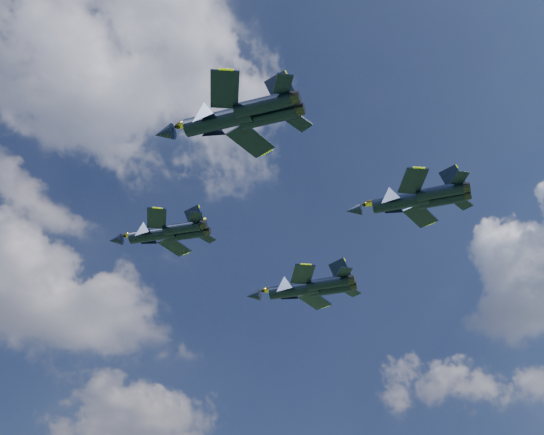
{
  "coord_description": "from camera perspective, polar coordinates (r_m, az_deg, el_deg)",
  "views": [
    {
      "loc": [
        -23.75,
        -69.66,
        7.61
      ],
      "look_at": [
        -0.05,
        -3.33,
        59.12
      ],
      "focal_mm": 45.0,
      "sensor_mm": 36.0,
      "label": 1
    }
  ],
  "objects": [
    {
      "name": "jet_left",
      "position": [
        76.55,
        -4.91,
        8.02
      ],
      "size": [
        17.12,
        14.72,
        4.37
      ],
      "rotation": [
        0.0,
        0.0,
        0.91
      ],
      "color": "black"
    },
    {
      "name": "jet_lead",
      "position": [
        94.98,
        -10.23,
        -1.43
      ],
      "size": [
        14.68,
        11.54,
        3.64
      ],
      "rotation": [
        0.0,
        0.0,
        0.99
      ],
      "color": "black"
    },
    {
      "name": "jet_slot",
      "position": [
        83.71,
        10.33,
        1.28
      ],
      "size": [
        14.83,
        12.47,
        3.75
      ],
      "rotation": [
        0.0,
        0.0,
        0.93
      ],
      "color": "black"
    },
    {
      "name": "jet_right",
      "position": [
        99.05,
        1.56,
        -6.07
      ],
      "size": [
        16.25,
        13.3,
        4.08
      ],
      "rotation": [
        0.0,
        0.0,
        0.96
      ],
      "color": "black"
    }
  ]
}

